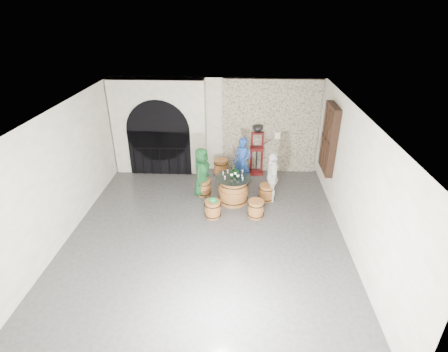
# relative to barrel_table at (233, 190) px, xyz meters

# --- Properties ---
(ground) EXTENTS (8.00, 8.00, 0.00)m
(ground) POSITION_rel_barrel_table_xyz_m (-0.64, -1.73, -0.40)
(ground) COLOR #303033
(ground) RESTS_ON ground
(wall_back) EXTENTS (8.00, 0.00, 8.00)m
(wall_back) POSITION_rel_barrel_table_xyz_m (-0.64, 2.27, 1.20)
(wall_back) COLOR silver
(wall_back) RESTS_ON ground
(wall_front) EXTENTS (8.00, 0.00, 8.00)m
(wall_front) POSITION_rel_barrel_table_xyz_m (-0.64, -5.73, 1.20)
(wall_front) COLOR silver
(wall_front) RESTS_ON ground
(wall_left) EXTENTS (0.00, 8.00, 8.00)m
(wall_left) POSITION_rel_barrel_table_xyz_m (-4.14, -1.73, 1.20)
(wall_left) COLOR silver
(wall_left) RESTS_ON ground
(wall_right) EXTENTS (0.00, 8.00, 8.00)m
(wall_right) POSITION_rel_barrel_table_xyz_m (2.86, -1.73, 1.20)
(wall_right) COLOR silver
(wall_right) RESTS_ON ground
(ceiling) EXTENTS (8.00, 8.00, 0.00)m
(ceiling) POSITION_rel_barrel_table_xyz_m (-0.64, -1.73, 2.80)
(ceiling) COLOR beige
(ceiling) RESTS_ON wall_back
(stone_facing_panel) EXTENTS (3.20, 0.12, 3.18)m
(stone_facing_panel) POSITION_rel_barrel_table_xyz_m (1.16, 2.21, 1.20)
(stone_facing_panel) COLOR #B2A98D
(stone_facing_panel) RESTS_ON ground
(arched_opening) EXTENTS (3.10, 0.60, 3.19)m
(arched_opening) POSITION_rel_barrel_table_xyz_m (-2.54, 2.01, 1.18)
(arched_opening) COLOR silver
(arched_opening) RESTS_ON ground
(shuttered_window) EXTENTS (0.23, 1.10, 2.00)m
(shuttered_window) POSITION_rel_barrel_table_xyz_m (2.74, 0.67, 1.40)
(shuttered_window) COLOR black
(shuttered_window) RESTS_ON wall_right
(barrel_table) EXTENTS (1.06, 1.06, 0.82)m
(barrel_table) POSITION_rel_barrel_table_xyz_m (0.00, 0.00, 0.00)
(barrel_table) COLOR brown
(barrel_table) RESTS_ON ground
(barrel_stool_left) EXTENTS (0.46, 0.46, 0.50)m
(barrel_stool_left) POSITION_rel_barrel_table_xyz_m (-0.92, 0.38, -0.16)
(barrel_stool_left) COLOR brown
(barrel_stool_left) RESTS_ON ground
(barrel_stool_far) EXTENTS (0.46, 0.46, 0.50)m
(barrel_stool_far) POSITION_rel_barrel_table_xyz_m (0.22, 0.98, -0.16)
(barrel_stool_far) COLOR brown
(barrel_stool_far) RESTS_ON ground
(barrel_stool_right) EXTENTS (0.46, 0.46, 0.50)m
(barrel_stool_right) POSITION_rel_barrel_table_xyz_m (0.99, 0.16, -0.16)
(barrel_stool_right) COLOR brown
(barrel_stool_right) RESTS_ON ground
(barrel_stool_near_right) EXTENTS (0.46, 0.46, 0.50)m
(barrel_stool_near_right) POSITION_rel_barrel_table_xyz_m (0.65, -0.77, -0.16)
(barrel_stool_near_right) COLOR brown
(barrel_stool_near_right) RESTS_ON ground
(barrel_stool_near_left) EXTENTS (0.46, 0.46, 0.50)m
(barrel_stool_near_left) POSITION_rel_barrel_table_xyz_m (-0.54, -0.84, -0.16)
(barrel_stool_near_left) COLOR brown
(barrel_stool_near_left) RESTS_ON ground
(green_cap) EXTENTS (0.24, 0.20, 0.11)m
(green_cap) POSITION_rel_barrel_table_xyz_m (-0.54, -0.84, 0.14)
(green_cap) COLOR #0B7F3B
(green_cap) RESTS_ON barrel_stool_near_left
(person_green) EXTENTS (0.67, 0.85, 1.53)m
(person_green) POSITION_rel_barrel_table_xyz_m (-0.97, 0.40, 0.36)
(person_green) COLOR #113F1C
(person_green) RESTS_ON ground
(person_blue) EXTENTS (0.70, 0.62, 1.61)m
(person_blue) POSITION_rel_barrel_table_xyz_m (0.25, 1.11, 0.40)
(person_blue) COLOR navy
(person_blue) RESTS_ON ground
(person_white) EXTENTS (0.39, 0.90, 1.52)m
(person_white) POSITION_rel_barrel_table_xyz_m (1.12, 0.18, 0.36)
(person_white) COLOR white
(person_white) RESTS_ON ground
(wine_bottle_left) EXTENTS (0.08, 0.08, 0.32)m
(wine_bottle_left) POSITION_rel_barrel_table_xyz_m (-0.05, -0.02, 0.54)
(wine_bottle_left) COLOR black
(wine_bottle_left) RESTS_ON barrel_table
(wine_bottle_center) EXTENTS (0.08, 0.08, 0.32)m
(wine_bottle_center) POSITION_rel_barrel_table_xyz_m (0.12, -0.07, 0.54)
(wine_bottle_center) COLOR black
(wine_bottle_center) RESTS_ON barrel_table
(wine_bottle_right) EXTENTS (0.08, 0.08, 0.32)m
(wine_bottle_right) POSITION_rel_barrel_table_xyz_m (0.05, 0.09, 0.54)
(wine_bottle_right) COLOR black
(wine_bottle_right) RESTS_ON barrel_table
(tasting_glass_a) EXTENTS (0.05, 0.05, 0.10)m
(tasting_glass_a) POSITION_rel_barrel_table_xyz_m (-0.24, -0.13, 0.46)
(tasting_glass_a) COLOR #C57D26
(tasting_glass_a) RESTS_ON barrel_table
(tasting_glass_b) EXTENTS (0.05, 0.05, 0.10)m
(tasting_glass_b) POSITION_rel_barrel_table_xyz_m (0.24, -0.01, 0.46)
(tasting_glass_b) COLOR #C57D26
(tasting_glass_b) RESTS_ON barrel_table
(tasting_glass_c) EXTENTS (0.05, 0.05, 0.10)m
(tasting_glass_c) POSITION_rel_barrel_table_xyz_m (-0.18, 0.29, 0.46)
(tasting_glass_c) COLOR #C57D26
(tasting_glass_c) RESTS_ON barrel_table
(tasting_glass_d) EXTENTS (0.05, 0.05, 0.10)m
(tasting_glass_d) POSITION_rel_barrel_table_xyz_m (0.26, 0.31, 0.46)
(tasting_glass_d) COLOR #C57D26
(tasting_glass_d) RESTS_ON barrel_table
(tasting_glass_e) EXTENTS (0.05, 0.05, 0.10)m
(tasting_glass_e) POSITION_rel_barrel_table_xyz_m (0.26, -0.16, 0.46)
(tasting_glass_e) COLOR #C57D26
(tasting_glass_e) RESTS_ON barrel_table
(tasting_glass_f) EXTENTS (0.05, 0.05, 0.10)m
(tasting_glass_f) POSITION_rel_barrel_table_xyz_m (-0.31, 0.15, 0.46)
(tasting_glass_f) COLOR #C57D26
(tasting_glass_f) RESTS_ON barrel_table
(side_barrel) EXTENTS (0.49, 0.49, 0.64)m
(side_barrel) POSITION_rel_barrel_table_xyz_m (-0.46, 1.61, -0.08)
(side_barrel) COLOR brown
(side_barrel) RESTS_ON ground
(corking_press) EXTENTS (0.72, 0.42, 1.72)m
(corking_press) POSITION_rel_barrel_table_xyz_m (0.73, 1.95, 0.60)
(corking_press) COLOR #510E0D
(corking_press) RESTS_ON ground
(control_box) EXTENTS (0.18, 0.10, 0.22)m
(control_box) POSITION_rel_barrel_table_xyz_m (1.41, 2.13, 0.95)
(control_box) COLOR silver
(control_box) RESTS_ON wall_back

